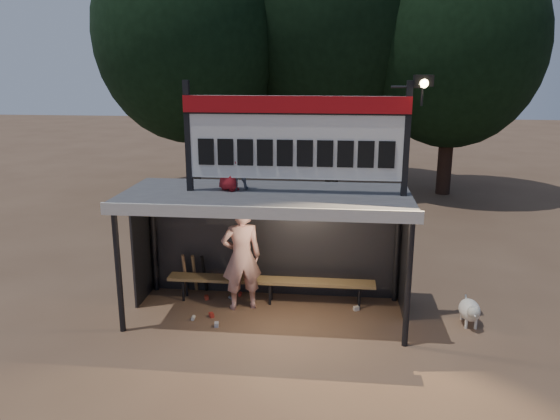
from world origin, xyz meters
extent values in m
plane|color=brown|center=(0.00, 0.00, 0.00)|extent=(80.00, 80.00, 0.00)
imported|color=silver|center=(-0.50, 0.25, 1.02)|extent=(0.87, 0.71, 2.05)
imported|color=slate|center=(-0.55, 0.15, 2.78)|extent=(0.55, 0.50, 0.91)
imported|color=maroon|center=(-0.67, 0.09, 2.81)|extent=(0.57, 0.54, 0.99)
cube|color=#424244|center=(0.00, 0.00, 2.26)|extent=(5.00, 2.00, 0.12)
cube|color=silver|center=(0.00, -1.02, 2.22)|extent=(5.10, 0.06, 0.20)
cylinder|color=black|center=(-2.40, -0.90, 1.10)|extent=(0.10, 0.10, 2.20)
cylinder|color=black|center=(2.40, -0.90, 1.10)|extent=(0.10, 0.10, 2.20)
cylinder|color=black|center=(-2.40, 0.90, 1.10)|extent=(0.10, 0.10, 2.20)
cylinder|color=black|center=(2.40, 0.90, 1.10)|extent=(0.10, 0.10, 2.20)
cube|color=black|center=(0.00, 1.00, 1.10)|extent=(5.00, 0.04, 2.20)
cube|color=black|center=(-2.50, 0.50, 1.10)|extent=(0.04, 1.00, 2.20)
cube|color=black|center=(2.50, 0.50, 1.10)|extent=(0.04, 1.00, 2.20)
cylinder|color=black|center=(0.00, 1.00, 2.15)|extent=(5.00, 0.06, 0.06)
cube|color=black|center=(-1.35, 0.00, 3.27)|extent=(0.10, 0.10, 1.90)
cube|color=black|center=(2.35, 0.00, 3.27)|extent=(0.10, 0.10, 1.90)
cube|color=silver|center=(0.50, 0.00, 3.27)|extent=(3.80, 0.08, 1.40)
cube|color=#A40B10|center=(0.50, -0.05, 3.83)|extent=(3.80, 0.04, 0.28)
cube|color=black|center=(0.50, -0.06, 3.68)|extent=(3.80, 0.02, 0.03)
cube|color=black|center=(-1.03, -0.05, 3.02)|extent=(0.27, 0.03, 0.45)
cube|color=black|center=(-0.69, -0.05, 3.02)|extent=(0.27, 0.03, 0.45)
cube|color=black|center=(-0.35, -0.05, 3.02)|extent=(0.27, 0.03, 0.45)
cube|color=black|center=(-0.01, -0.05, 3.02)|extent=(0.27, 0.03, 0.45)
cube|color=black|center=(0.33, -0.05, 3.02)|extent=(0.27, 0.03, 0.45)
cube|color=black|center=(0.67, -0.05, 3.02)|extent=(0.27, 0.03, 0.45)
cube|color=black|center=(1.01, -0.05, 3.02)|extent=(0.27, 0.03, 0.45)
cube|color=black|center=(1.35, -0.05, 3.02)|extent=(0.27, 0.03, 0.45)
cube|color=black|center=(1.69, -0.05, 3.02)|extent=(0.27, 0.03, 0.45)
cube|color=black|center=(2.03, -0.05, 3.02)|extent=(0.27, 0.03, 0.45)
cylinder|color=black|center=(2.30, 0.00, 4.12)|extent=(0.50, 0.04, 0.04)
cylinder|color=black|center=(2.55, 0.00, 3.97)|extent=(0.04, 0.04, 0.30)
cube|color=black|center=(2.55, -0.05, 4.22)|extent=(0.30, 0.22, 0.18)
sphere|color=#FFD88C|center=(2.55, -0.14, 4.18)|extent=(0.14, 0.14, 0.14)
cube|color=olive|center=(0.00, 0.55, 0.45)|extent=(4.00, 0.35, 0.06)
cylinder|color=black|center=(-1.70, 0.43, 0.23)|extent=(0.05, 0.05, 0.45)
cylinder|color=black|center=(-1.70, 0.67, 0.23)|extent=(0.05, 0.05, 0.45)
cylinder|color=black|center=(0.00, 0.43, 0.23)|extent=(0.05, 0.05, 0.45)
cylinder|color=black|center=(0.00, 0.67, 0.23)|extent=(0.05, 0.05, 0.45)
cylinder|color=black|center=(1.70, 0.43, 0.23)|extent=(0.05, 0.05, 0.45)
cylinder|color=black|center=(1.70, 0.67, 0.23)|extent=(0.05, 0.05, 0.45)
cylinder|color=black|center=(-4.00, 10.00, 1.87)|extent=(0.50, 0.50, 3.74)
ellipsoid|color=black|center=(-4.00, 10.00, 5.53)|extent=(6.46, 6.46, 7.48)
cylinder|color=black|center=(1.00, 11.50, 2.09)|extent=(0.50, 0.50, 4.18)
ellipsoid|color=black|center=(1.00, 11.50, 6.18)|extent=(7.22, 7.22, 8.36)
cylinder|color=#311E16|center=(5.00, 10.50, 1.76)|extent=(0.50, 0.50, 3.52)
ellipsoid|color=black|center=(5.00, 10.50, 5.20)|extent=(6.08, 6.08, 7.04)
ellipsoid|color=white|center=(3.62, 0.01, 0.27)|extent=(0.36, 0.58, 0.36)
sphere|color=beige|center=(3.62, -0.27, 0.36)|extent=(0.22, 0.22, 0.22)
cone|color=beige|center=(3.62, -0.37, 0.34)|extent=(0.10, 0.10, 0.10)
cone|color=beige|center=(3.57, -0.29, 0.46)|extent=(0.06, 0.06, 0.07)
cone|color=silver|center=(3.67, -0.29, 0.46)|extent=(0.06, 0.06, 0.07)
cylinder|color=silver|center=(3.54, -0.17, 0.09)|extent=(0.05, 0.05, 0.18)
cylinder|color=silver|center=(3.70, -0.17, 0.09)|extent=(0.05, 0.05, 0.18)
cylinder|color=beige|center=(3.54, 0.19, 0.09)|extent=(0.05, 0.05, 0.18)
cylinder|color=beige|center=(3.70, 0.19, 0.09)|extent=(0.05, 0.05, 0.18)
cylinder|color=silver|center=(3.62, 0.31, 0.34)|extent=(0.04, 0.16, 0.14)
cylinder|color=#966A46|center=(-1.77, 0.82, 0.43)|extent=(0.08, 0.27, 0.84)
cylinder|color=olive|center=(-1.57, 0.82, 0.43)|extent=(0.07, 0.30, 0.83)
cylinder|color=black|center=(-1.37, 0.82, 0.43)|extent=(0.07, 0.33, 0.83)
cube|color=#B4331E|center=(-1.27, 0.54, 0.04)|extent=(0.11, 0.12, 0.08)
cylinder|color=#A7A7AC|center=(-0.78, 0.58, 0.04)|extent=(0.13, 0.13, 0.07)
cube|color=silver|center=(1.65, 0.35, 0.04)|extent=(0.12, 0.11, 0.08)
cylinder|color=#A7261C|center=(-0.64, 0.78, 0.04)|extent=(0.07, 0.12, 0.07)
cube|color=#BBBBC0|center=(-0.82, -0.58, 0.04)|extent=(0.08, 0.11, 0.08)
cylinder|color=beige|center=(-1.30, -0.36, 0.04)|extent=(0.08, 0.13, 0.07)
cube|color=#A3251B|center=(-1.00, -0.21, 0.04)|extent=(0.12, 0.12, 0.08)
camera|label=1|loc=(1.23, -9.17, 4.44)|focal=35.00mm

